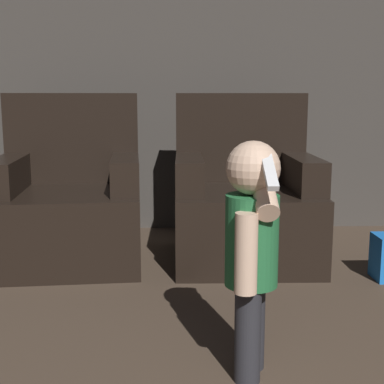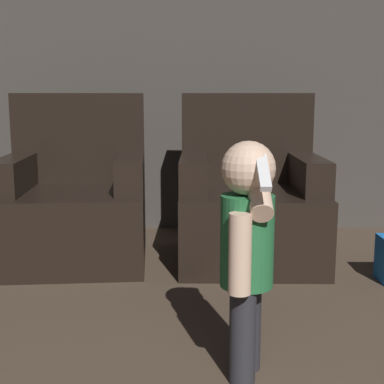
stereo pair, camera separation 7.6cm
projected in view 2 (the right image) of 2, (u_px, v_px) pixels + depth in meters
wall_back at (215, 56)px, 3.96m from camera, size 8.40×0.05×2.60m
armchair_left at (75, 204)px, 3.31m from camera, size 0.91×0.91×1.03m
armchair_right at (248, 204)px, 3.31m from camera, size 0.86×0.86×1.03m
person_toddler at (246, 241)px, 1.86m from camera, size 0.19×0.33×0.85m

